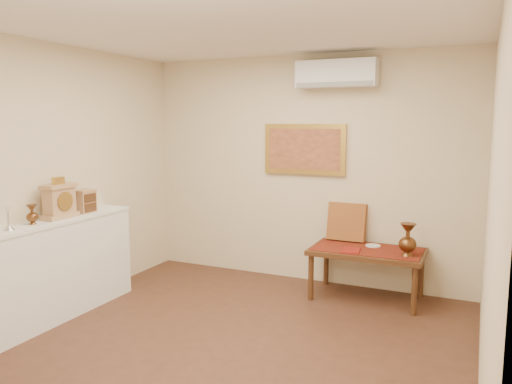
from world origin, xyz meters
The scene contains 18 objects.
floor centered at (0.00, 0.00, 0.00)m, with size 4.50×4.50×0.00m, color #563222.
ceiling centered at (0.00, 0.00, 2.70)m, with size 4.50×4.50×0.00m, color white.
wall_back centered at (0.00, 2.25, 1.35)m, with size 4.00×0.02×2.70m, color beige.
wall_left centered at (-2.00, 0.00, 1.35)m, with size 0.02×4.50×2.70m, color beige.
wall_right centered at (2.00, 0.00, 1.35)m, with size 0.02×4.50×2.70m, color beige.
candlestick centered at (-1.81, -0.42, 1.09)m, with size 0.10×0.10×0.21m, color silver, non-canonical shape.
brass_urn_small centered at (-1.83, -0.14, 1.10)m, with size 0.11×0.11×0.24m, color brown, non-canonical shape.
table_cloth centered at (0.85, 1.88, 0.55)m, with size 1.14×0.59×0.01m, color maroon.
brass_urn_tall centered at (1.28, 1.77, 0.76)m, with size 0.18×0.18×0.41m, color brown, non-canonical shape.
plate centered at (0.89, 2.02, 0.56)m, with size 0.17×0.17×0.01m, color white.
menu centered at (0.71, 1.72, 0.56)m, with size 0.18×0.25×0.01m, color maroon.
cushion centered at (0.55, 2.17, 0.78)m, with size 0.44×0.10×0.44m, color maroon.
display_ledge centered at (-1.82, 0.00, 0.49)m, with size 0.37×2.02×0.98m.
mantel_clock centered at (-1.82, 0.18, 1.15)m, with size 0.17×0.36×0.41m.
wooden_chest centered at (-1.82, 0.52, 1.10)m, with size 0.16×0.21×0.24m.
low_table centered at (0.85, 1.88, 0.48)m, with size 1.20×0.70×0.55m.
painting centered at (0.00, 2.22, 1.60)m, with size 1.00×0.06×0.60m.
ac_unit centered at (0.40, 2.12, 2.45)m, with size 0.90×0.25×0.30m.
Camera 1 is at (1.93, -3.41, 1.92)m, focal length 35.00 mm.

